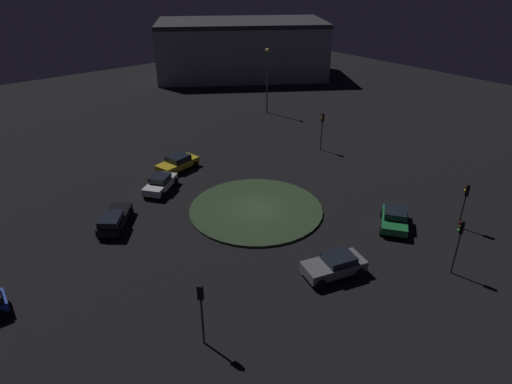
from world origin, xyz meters
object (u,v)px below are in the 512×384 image
car_black (114,219)px  traffic_light_southwest (465,197)px  car_green (395,218)px  traffic_light_west (459,237)px  car_yellow (178,163)px  streetlamp_southeast (267,71)px  car_white (160,183)px  store_building (241,49)px  car_grey (335,265)px  traffic_light_northwest (201,303)px  traffic_light_south (322,124)px

car_black → traffic_light_southwest: (-17.07, -20.97, 1.92)m
car_black → car_green: (-13.79, -17.12, 0.01)m
car_black → traffic_light_west: bearing=-103.4°
car_yellow → traffic_light_southwest: 26.16m
car_green → streetlamp_southeast: bearing=-146.9°
traffic_light_west → car_green: bearing=-36.4°
traffic_light_southwest → traffic_light_west: (-2.64, 5.78, 0.23)m
car_white → streetlamp_southeast: bearing=-9.3°
store_building → streetlamp_southeast: bearing=94.8°
car_white → car_grey: (-18.16, -3.11, 0.01)m
car_grey → traffic_light_southwest: size_ratio=1.21×
car_yellow → traffic_light_northwest: size_ratio=1.13×
car_white → traffic_light_south: (-2.47, -18.38, 2.19)m
car_white → traffic_light_west: traffic_light_west is taller
traffic_light_southwest → streetlamp_southeast: streetlamp_southeast is taller
car_green → traffic_light_south: size_ratio=1.02×
traffic_light_south → store_building: size_ratio=0.13×
car_yellow → traffic_light_northwest: 23.30m
car_grey → car_green: size_ratio=1.07×
car_black → traffic_light_south: 24.32m
store_building → traffic_light_south: bearing=99.6°
car_white → car_grey: size_ratio=0.93×
traffic_light_southwest → streetlamp_southeast: (31.89, -7.38, 2.95)m
car_green → traffic_light_west: size_ratio=1.05×
car_black → streetlamp_southeast: 32.35m
car_green → car_white: bearing=-92.0°
car_black → traffic_light_southwest: traffic_light_southwest is taller
car_yellow → traffic_light_west: (-26.03, -5.77, 2.15)m
car_yellow → car_black: bearing=-158.3°
car_grey → car_white: bearing=-64.2°
car_black → car_white: size_ratio=1.06×
car_green → traffic_light_northwest: traffic_light_northwest is taller
car_green → traffic_light_northwest: (-0.59, 18.23, 2.12)m
car_yellow → traffic_light_south: (-5.48, -14.80, 2.21)m
car_yellow → traffic_light_west: bearing=-89.7°
traffic_light_west → streetlamp_southeast: bearing=-39.1°
car_grey → traffic_light_west: bearing=158.2°
traffic_light_south → store_building: store_building is taller
traffic_light_south → traffic_light_northwest: (-15.21, 25.31, -0.09)m
car_black → car_white: bearing=-21.4°
traffic_light_west → car_white: bearing=3.9°
car_yellow → traffic_light_south: traffic_light_south is taller
car_grey → car_green: (1.07, -8.18, -0.02)m
car_yellow → streetlamp_southeast: (8.50, -18.93, 4.87)m
car_grey → traffic_light_south: 22.00m
car_green → traffic_light_southwest: size_ratio=1.14×
car_green → traffic_light_southwest: bearing=104.0°
car_green → traffic_light_southwest: traffic_light_southwest is taller
car_black → store_building: (34.29, -39.00, 3.94)m
traffic_light_west → traffic_light_northwest: bearing=53.6°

